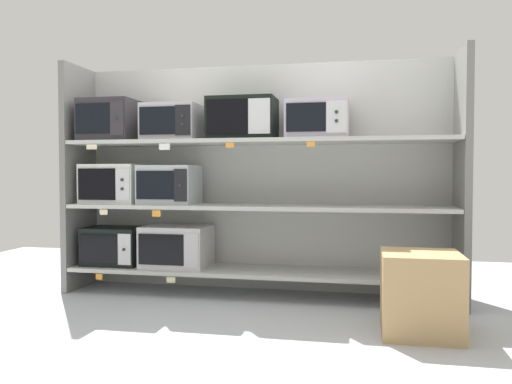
{
  "coord_description": "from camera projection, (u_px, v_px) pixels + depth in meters",
  "views": [
    {
      "loc": [
        0.8,
        -3.91,
        0.95
      ],
      "look_at": [
        0.0,
        0.0,
        0.81
      ],
      "focal_mm": 36.29,
      "sensor_mm": 36.0,
      "label": 1
    }
  ],
  "objects": [
    {
      "name": "shipping_carton",
      "position": [
        421.0,
        293.0,
        3.05
      ],
      "size": [
        0.45,
        0.45,
        0.48
      ],
      "primitive_type": "cube",
      "color": "tan",
      "rests_on": "ground"
    },
    {
      "name": "microwave_5",
      "position": [
        173.0,
        123.0,
        4.1
      ],
      "size": [
        0.43,
        0.39,
        0.29
      ],
      "color": "#B8B3B7",
      "rests_on": "shelf_2"
    },
    {
      "name": "microwave_6",
      "position": [
        243.0,
        119.0,
        3.99
      ],
      "size": [
        0.51,
        0.36,
        0.32
      ],
      "color": "black",
      "rests_on": "shelf_2"
    },
    {
      "name": "microwave_0",
      "position": [
        115.0,
        246.0,
        4.24
      ],
      "size": [
        0.46,
        0.36,
        0.3
      ],
      "color": "black",
      "rests_on": "shelf_0"
    },
    {
      "name": "microwave_2",
      "position": [
        114.0,
        184.0,
        4.22
      ],
      "size": [
        0.46,
        0.39,
        0.32
      ],
      "color": "silver",
      "rests_on": "shelf_1"
    },
    {
      "name": "shelf_2",
      "position": [
        256.0,
        142.0,
        3.98
      ],
      "size": [
        2.95,
        0.49,
        0.03
      ],
      "primitive_type": "cube",
      "color": "beige"
    },
    {
      "name": "price_tag_1",
      "position": [
        171.0,
        280.0,
        3.89
      ],
      "size": [
        0.07,
        0.0,
        0.04
      ],
      "primitive_type": "cube",
      "color": "beige"
    },
    {
      "name": "microwave_4",
      "position": [
        112.0,
        121.0,
        4.21
      ],
      "size": [
        0.43,
        0.44,
        0.33
      ],
      "color": "#2E2A2E",
      "rests_on": "shelf_2"
    },
    {
      "name": "upright_right",
      "position": [
        462.0,
        178.0,
        3.68
      ],
      "size": [
        0.05,
        0.49,
        1.83
      ],
      "primitive_type": "cube",
      "color": "slate",
      "rests_on": "ground"
    },
    {
      "name": "price_tag_6",
      "position": [
        230.0,
        145.0,
        3.76
      ],
      "size": [
        0.06,
        0.0,
        0.04
      ],
      "primitive_type": "cube",
      "color": "orange"
    },
    {
      "name": "price_tag_3",
      "position": [
        156.0,
        213.0,
        3.9
      ],
      "size": [
        0.07,
        0.0,
        0.05
      ],
      "primitive_type": "cube",
      "color": "orange"
    },
    {
      "name": "price_tag_7",
      "position": [
        311.0,
        144.0,
        3.65
      ],
      "size": [
        0.06,
        0.0,
        0.03
      ],
      "primitive_type": "cube",
      "color": "orange"
    },
    {
      "name": "price_tag_4",
      "position": [
        92.0,
        147.0,
        3.99
      ],
      "size": [
        0.09,
        0.0,
        0.04
      ],
      "primitive_type": "cube",
      "color": "beige"
    },
    {
      "name": "upright_left",
      "position": [
        79.0,
        178.0,
        4.29
      ],
      "size": [
        0.05,
        0.49,
        1.83
      ],
      "primitive_type": "cube",
      "color": "slate",
      "rests_on": "ground"
    },
    {
      "name": "microwave_3",
      "position": [
        170.0,
        185.0,
        4.13
      ],
      "size": [
        0.43,
        0.39,
        0.31
      ],
      "color": "#B1BCC0",
      "rests_on": "shelf_1"
    },
    {
      "name": "price_tag_0",
      "position": [
        99.0,
        277.0,
        4.01
      ],
      "size": [
        0.06,
        0.0,
        0.04
      ],
      "primitive_type": "cube",
      "color": "orange"
    },
    {
      "name": "shelf_0",
      "position": [
        256.0,
        271.0,
        4.01
      ],
      "size": [
        2.95,
        0.49,
        0.03
      ],
      "primitive_type": "cube",
      "color": "beige",
      "rests_on": "ground"
    },
    {
      "name": "price_tag_2",
      "position": [
        104.0,
        212.0,
        3.98
      ],
      "size": [
        0.06,
        0.0,
        0.04
      ],
      "primitive_type": "cube",
      "color": "beige"
    },
    {
      "name": "microwave_1",
      "position": [
        177.0,
        246.0,
        4.13
      ],
      "size": [
        0.51,
        0.41,
        0.33
      ],
      "color": "#BDBBBE",
      "rests_on": "shelf_0"
    },
    {
      "name": "shelf_1",
      "position": [
        256.0,
        207.0,
        3.99
      ],
      "size": [
        2.95,
        0.49,
        0.03
      ],
      "primitive_type": "cube",
      "color": "beige"
    },
    {
      "name": "price_tag_5",
      "position": [
        164.0,
        147.0,
        3.87
      ],
      "size": [
        0.08,
        0.0,
        0.05
      ],
      "primitive_type": "cube",
      "color": "white"
    },
    {
      "name": "ground",
      "position": [
        222.0,
        336.0,
        3.04
      ],
      "size": [
        6.95,
        6.0,
        0.02
      ],
      "primitive_type": "cube",
      "color": "#B2B7BC"
    },
    {
      "name": "back_panel",
      "position": [
        262.0,
        178.0,
        4.24
      ],
      "size": [
        3.15,
        0.04,
        1.83
      ],
      "primitive_type": "cube",
      "color": "#B2B2AD",
      "rests_on": "ground"
    },
    {
      "name": "microwave_7",
      "position": [
        318.0,
        120.0,
        3.87
      ],
      "size": [
        0.46,
        0.42,
        0.28
      ],
      "color": "#BEB2C2",
      "rests_on": "shelf_2"
    }
  ]
}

